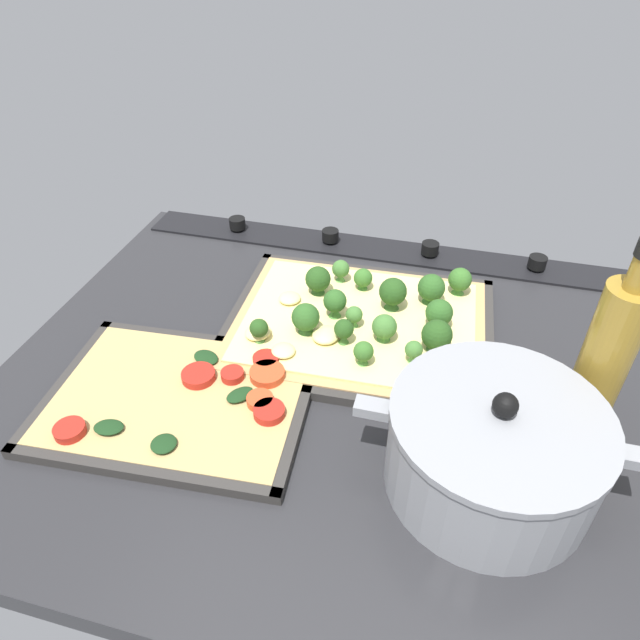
{
  "coord_description": "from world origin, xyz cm",
  "views": [
    {
      "loc": [
        -11.12,
        50.47,
        49.01
      ],
      "look_at": [
        2.76,
        -2.62,
        6.05
      ],
      "focal_mm": 31.73,
      "sensor_mm": 36.0,
      "label": 1
    }
  ],
  "objects_px": {
    "baking_tray_front": "(359,328)",
    "broccoli_pizza": "(364,318)",
    "veggie_pizza_back": "(185,396)",
    "oil_bottle": "(605,359)",
    "cooking_pot": "(493,449)",
    "baking_tray_back": "(179,400)"
  },
  "relations": [
    {
      "from": "cooking_pot",
      "to": "baking_tray_front",
      "type": "bearing_deg",
      "value": -50.12
    },
    {
      "from": "baking_tray_back",
      "to": "cooking_pot",
      "type": "relative_size",
      "value": 1.15
    },
    {
      "from": "baking_tray_back",
      "to": "cooking_pot",
      "type": "bearing_deg",
      "value": 176.6
    },
    {
      "from": "veggie_pizza_back",
      "to": "oil_bottle",
      "type": "distance_m",
      "value": 0.46
    },
    {
      "from": "broccoli_pizza",
      "to": "oil_bottle",
      "type": "xyz_separation_m",
      "value": [
        -0.27,
        0.11,
        0.08
      ]
    },
    {
      "from": "baking_tray_front",
      "to": "oil_bottle",
      "type": "distance_m",
      "value": 0.31
    },
    {
      "from": "baking_tray_back",
      "to": "oil_bottle",
      "type": "height_order",
      "value": "oil_bottle"
    },
    {
      "from": "oil_bottle",
      "to": "baking_tray_back",
      "type": "bearing_deg",
      "value": 10.22
    },
    {
      "from": "baking_tray_front",
      "to": "oil_bottle",
      "type": "bearing_deg",
      "value": 158.94
    },
    {
      "from": "veggie_pizza_back",
      "to": "cooking_pot",
      "type": "bearing_deg",
      "value": 176.13
    },
    {
      "from": "cooking_pot",
      "to": "baking_tray_back",
      "type": "bearing_deg",
      "value": -3.4
    },
    {
      "from": "baking_tray_back",
      "to": "veggie_pizza_back",
      "type": "relative_size",
      "value": 1.09
    },
    {
      "from": "cooking_pot",
      "to": "broccoli_pizza",
      "type": "bearing_deg",
      "value": -51.4
    },
    {
      "from": "veggie_pizza_back",
      "to": "oil_bottle",
      "type": "bearing_deg",
      "value": -169.89
    },
    {
      "from": "baking_tray_front",
      "to": "baking_tray_back",
      "type": "height_order",
      "value": "same"
    },
    {
      "from": "oil_bottle",
      "to": "cooking_pot",
      "type": "bearing_deg",
      "value": 45.59
    },
    {
      "from": "baking_tray_front",
      "to": "veggie_pizza_back",
      "type": "relative_size",
      "value": 1.25
    },
    {
      "from": "baking_tray_front",
      "to": "broccoli_pizza",
      "type": "height_order",
      "value": "broccoli_pizza"
    },
    {
      "from": "broccoli_pizza",
      "to": "cooking_pot",
      "type": "height_order",
      "value": "cooking_pot"
    },
    {
      "from": "broccoli_pizza",
      "to": "veggie_pizza_back",
      "type": "height_order",
      "value": "broccoli_pizza"
    },
    {
      "from": "broccoli_pizza",
      "to": "oil_bottle",
      "type": "distance_m",
      "value": 0.3
    },
    {
      "from": "baking_tray_back",
      "to": "baking_tray_front",
      "type": "bearing_deg",
      "value": -133.58
    }
  ]
}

